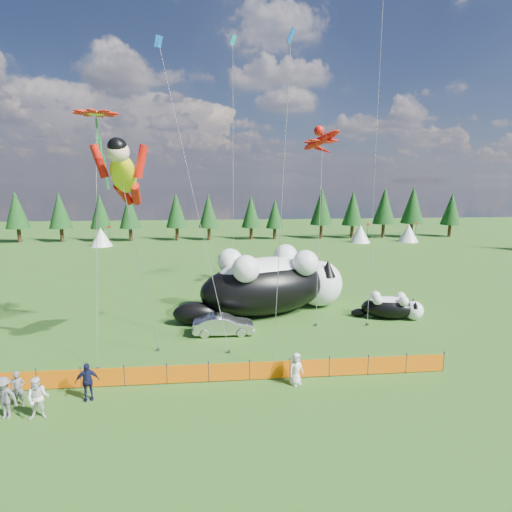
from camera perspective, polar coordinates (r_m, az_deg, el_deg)
The scene contains 18 objects.
ground at distance 23.26m, azimuth -4.03°, elevation -13.94°, with size 160.00×160.00×0.00m, color #103C0A.
safety_fence at distance 20.33m, azimuth -3.84°, elevation -16.17°, with size 22.06×0.06×1.10m.
tree_line at distance 66.38m, azimuth -5.02°, elevation 5.75°, with size 90.00×4.00×8.00m, color black, non-canonical shape.
festival_tents at distance 62.74m, azimuth 5.16°, elevation 3.07°, with size 50.00×3.20×2.80m, color white, non-canonical shape.
cat_large at distance 29.50m, azimuth 2.43°, elevation -3.82°, with size 12.93×7.77×4.83m.
cat_small at distance 30.23m, azimuth 18.76°, elevation -6.86°, with size 4.94×2.66×1.81m.
car at distance 25.91m, azimuth -4.68°, elevation -9.77°, with size 1.35×3.88×1.28m, color silver.
spectator_a at distance 20.97m, azimuth -30.87°, elevation -16.00°, with size 0.58×0.38×1.59m, color slate.
spectator_b at distance 19.52m, azimuth -28.70°, elevation -17.42°, with size 0.89×0.52×1.83m, color silver.
spectator_c at distance 20.13m, azimuth -22.98°, elevation -16.17°, with size 1.02×0.52×1.75m, color #141738.
spectator_d at distance 20.26m, azimuth -32.34°, elevation -16.74°, with size 1.17×0.61×1.82m, color slate.
spectator_e at distance 19.98m, azimuth 5.73°, elevation -15.76°, with size 0.78×0.51×1.60m, color silver.
superhero_kite at distance 22.23m, azimuth -18.39°, elevation 10.97°, with size 4.48×4.79×12.04m.
gecko_kite at distance 34.65m, azimuth 9.30°, elevation 16.01°, with size 5.45×11.20×15.36m.
flower_kite at distance 25.82m, azimuth -21.88°, elevation 18.01°, with size 2.82×6.19×14.14m.
diamond_kite_a at distance 28.58m, azimuth -13.17°, elevation 25.45°, with size 4.59×6.85×19.76m.
diamond_kite_c at distance 21.76m, azimuth 4.84°, elevation 26.15°, with size 1.26×1.98×17.30m.
diamond_kite_d at distance 32.65m, azimuth -3.32°, elevation 26.35°, with size 0.81×6.19×20.82m.
Camera 1 is at (-0.39, -21.14, 9.69)m, focal length 28.00 mm.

